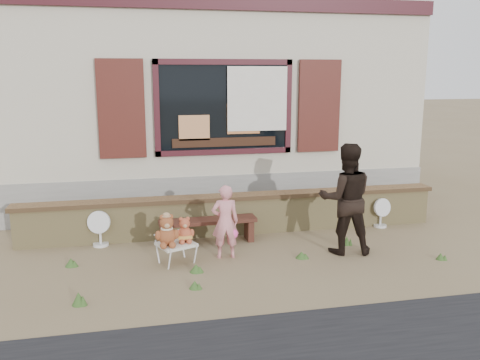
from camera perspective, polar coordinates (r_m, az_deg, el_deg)
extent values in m
plane|color=brown|center=(7.74, 0.94, -8.17)|extent=(80.00, 80.00, 0.00)
cube|color=#B5A992|center=(11.69, -4.09, 10.64)|extent=(8.00, 5.00, 3.20)
cube|color=gray|center=(11.91, -3.95, 0.98)|extent=(8.04, 5.04, 0.80)
cube|color=black|center=(9.21, -1.81, 8.14)|extent=(2.30, 0.04, 1.50)
cube|color=#391017|center=(9.18, -1.82, 13.12)|extent=(2.50, 0.08, 0.10)
cube|color=#391017|center=(9.28, -1.75, 3.20)|extent=(2.50, 0.08, 0.10)
cube|color=#391017|center=(9.06, -9.35, 7.92)|extent=(0.10, 0.08, 1.70)
cube|color=#391017|center=(9.48, 5.44, 8.20)|extent=(0.10, 0.08, 1.70)
cube|color=#39120F|center=(9.04, -13.18, 7.76)|extent=(0.80, 0.07, 1.70)
cube|color=#39120F|center=(9.67, 8.88, 8.19)|extent=(0.80, 0.07, 1.70)
cube|color=silver|center=(9.26, 1.96, 9.09)|extent=(1.10, 0.02, 1.15)
cube|color=#391017|center=(9.28, -1.90, 19.31)|extent=(8.00, 0.12, 0.25)
cube|color=black|center=(9.25, -1.75, 4.29)|extent=(1.90, 0.06, 0.16)
cube|color=tan|center=(9.13, -5.17, 5.86)|extent=(0.55, 0.06, 0.45)
cube|color=#E08447|center=(9.27, 0.38, 6.93)|extent=(0.60, 0.06, 0.55)
cube|color=tan|center=(8.57, -0.56, -4.04)|extent=(7.00, 0.30, 0.60)
cube|color=brown|center=(8.49, -0.57, -1.90)|extent=(7.10, 0.36, 0.07)
cube|color=#381B13|center=(8.07, -3.62, -4.59)|extent=(1.55, 0.37, 0.06)
cube|color=#381B13|center=(8.05, -8.37, -6.26)|extent=(0.10, 0.29, 0.33)
cube|color=#381B13|center=(8.27, 1.03, -5.63)|extent=(0.10, 0.29, 0.33)
cube|color=beige|center=(7.30, -7.17, -7.18)|extent=(0.61, 0.58, 0.04)
cylinder|color=silver|center=(7.11, -7.91, -9.02)|extent=(0.03, 0.03, 0.26)
cylinder|color=silver|center=(7.29, -5.02, -8.41)|extent=(0.03, 0.03, 0.26)
cylinder|color=silver|center=(7.43, -9.23, -8.14)|extent=(0.03, 0.03, 0.26)
cylinder|color=silver|center=(7.60, -6.43, -7.59)|extent=(0.03, 0.03, 0.26)
imported|color=pink|center=(7.39, -1.68, -4.70)|extent=(0.41, 0.29, 1.09)
imported|color=black|center=(7.69, 11.79, -2.07)|extent=(0.92, 0.78, 1.66)
cylinder|color=silver|center=(8.32, -15.36, -6.98)|extent=(0.24, 0.24, 0.04)
cylinder|color=silver|center=(8.28, -15.42, -5.97)|extent=(0.04, 0.04, 0.31)
cylinder|color=silver|center=(8.21, -15.50, -4.52)|extent=(0.37, 0.19, 0.36)
cylinder|color=silver|center=(9.32, 15.45, -4.96)|extent=(0.22, 0.22, 0.04)
cylinder|color=silver|center=(9.28, 15.50, -4.14)|extent=(0.04, 0.04, 0.28)
cylinder|color=silver|center=(9.23, 15.57, -2.94)|extent=(0.33, 0.16, 0.32)
cone|color=#345522|center=(8.22, 11.89, -6.67)|extent=(0.11, 0.11, 0.15)
cone|color=#345522|center=(6.54, -5.11, -11.62)|extent=(0.14, 0.14, 0.10)
cone|color=#345522|center=(8.00, 21.59, -7.96)|extent=(0.13, 0.13, 0.10)
cone|color=#345522|center=(6.37, -17.67, -12.56)|extent=(0.16, 0.16, 0.16)
cone|color=#345522|center=(7.59, -18.44, -8.75)|extent=(0.17, 0.17, 0.12)
cone|color=#345522|center=(7.57, 6.92, -8.34)|extent=(0.18, 0.18, 0.10)
cone|color=#345522|center=(7.04, -4.97, -9.83)|extent=(0.18, 0.18, 0.11)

